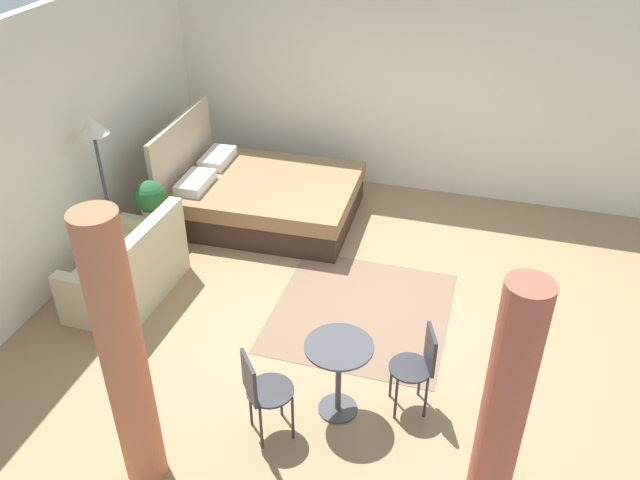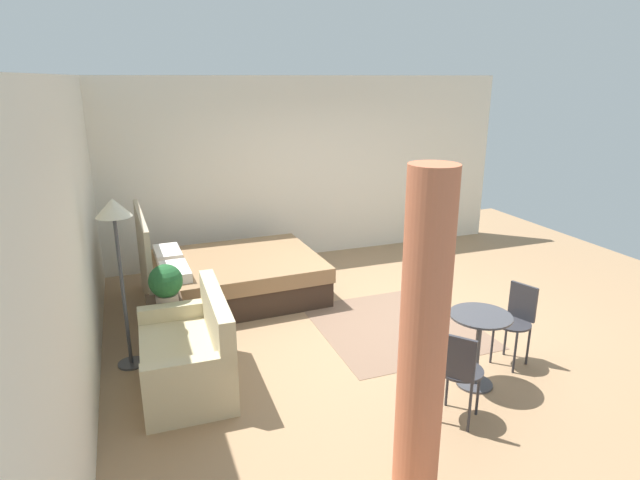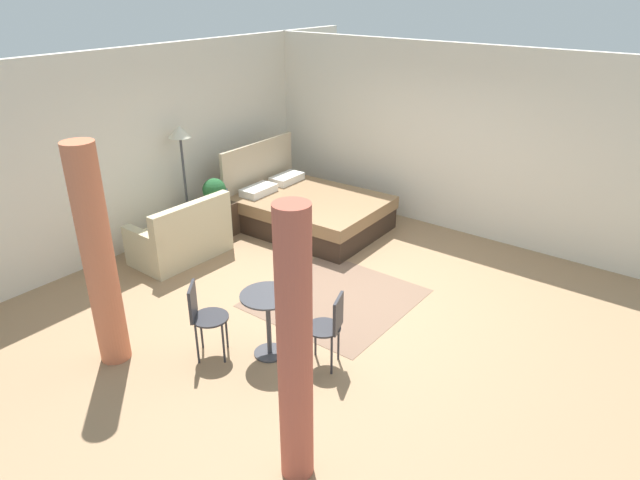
% 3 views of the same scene
% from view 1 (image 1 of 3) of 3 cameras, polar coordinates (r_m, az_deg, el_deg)
% --- Properties ---
extents(ground_plane, '(8.57, 9.58, 0.02)m').
position_cam_1_polar(ground_plane, '(6.91, 3.80, -5.62)').
color(ground_plane, '#9E7A56').
extents(wall_back, '(8.57, 0.12, 2.83)m').
position_cam_1_polar(wall_back, '(7.46, -21.42, 7.87)').
color(wall_back, silver).
rests_on(wall_back, ground).
extents(wall_right, '(0.12, 6.58, 2.83)m').
position_cam_1_polar(wall_right, '(8.67, 8.44, 13.09)').
color(wall_right, silver).
rests_on(wall_right, ground).
extents(area_rug, '(1.84, 1.78, 0.01)m').
position_cam_1_polar(area_rug, '(6.79, 3.62, -6.27)').
color(area_rug, '#7F604C').
rests_on(area_rug, ground).
extents(bed, '(1.76, 2.28, 1.24)m').
position_cam_1_polar(bed, '(8.27, -5.19, 3.82)').
color(bed, '#38281E').
rests_on(bed, ground).
extents(couch, '(1.33, 0.81, 0.90)m').
position_cam_1_polar(couch, '(7.12, -16.38, -2.70)').
color(couch, beige).
rests_on(couch, ground).
extents(nightstand, '(0.48, 0.37, 0.53)m').
position_cam_1_polar(nightstand, '(7.82, -14.00, 0.77)').
color(nightstand, '#473323').
rests_on(nightstand, ground).
extents(potted_plant, '(0.35, 0.35, 0.43)m').
position_cam_1_polar(potted_plant, '(7.49, -14.69, 3.59)').
color(potted_plant, tan).
rests_on(potted_plant, nightstand).
extents(vase, '(0.08, 0.08, 0.20)m').
position_cam_1_polar(vase, '(7.72, -13.82, 3.51)').
color(vase, slate).
rests_on(vase, nightstand).
extents(floor_lamp, '(0.33, 0.33, 1.73)m').
position_cam_1_polar(floor_lamp, '(7.26, -19.11, 8.13)').
color(floor_lamp, '#3F3F44').
rests_on(floor_lamp, ground).
extents(balcony_table, '(0.57, 0.57, 0.73)m').
position_cam_1_polar(balcony_table, '(5.45, 1.65, -11.02)').
color(balcony_table, '#3F3F44').
rests_on(balcony_table, ground).
extents(cafe_chair_near_window, '(0.46, 0.46, 0.83)m').
position_cam_1_polar(cafe_chair_near_window, '(5.54, 8.70, -10.56)').
color(cafe_chair_near_window, '#2D2D33').
rests_on(cafe_chair_near_window, ground).
extents(cafe_chair_near_couch, '(0.54, 0.54, 0.85)m').
position_cam_1_polar(cafe_chair_near_couch, '(5.26, -5.21, -12.80)').
color(cafe_chair_near_couch, '#2D2D33').
rests_on(cafe_chair_near_couch, ground).
extents(curtain_left, '(0.27, 0.27, 2.34)m').
position_cam_1_polar(curtain_left, '(4.17, 15.25, -16.72)').
color(curtain_left, '#C15B47').
rests_on(curtain_left, ground).
extents(curtain_right, '(0.31, 0.31, 2.34)m').
position_cam_1_polar(curtain_right, '(4.72, -16.81, -10.04)').
color(curtain_right, '#D1704C').
rests_on(curtain_right, ground).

